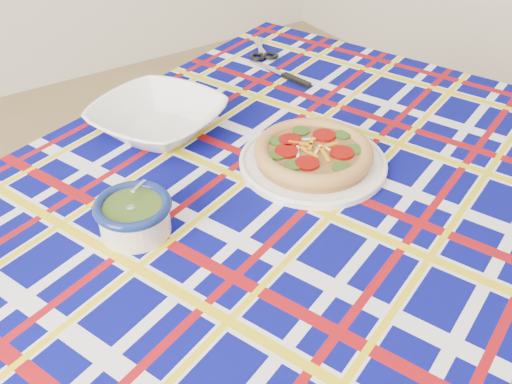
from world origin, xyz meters
TOP-DOWN VIEW (x-y plane):
  - floor at (0.00, 0.00)m, footprint 4.00×4.00m
  - dining_table at (0.08, -0.25)m, footprint 1.80×1.45m
  - tablecloth at (0.08, -0.25)m, footprint 1.83×1.49m
  - main_focaccia_plate at (0.27, -0.22)m, footprint 0.39×0.39m
  - pesto_bowl at (-0.11, -0.21)m, footprint 0.16×0.16m
  - serving_bowl at (0.07, 0.07)m, footprint 0.35×0.35m
  - table_knife at (0.45, 0.20)m, footprint 0.06×0.23m
  - kitchen_scissors at (0.51, 0.32)m, footprint 0.15×0.19m

SIDE VIEW (x-z plane):
  - floor at x=0.00m, z-range 0.00..0.00m
  - dining_table at x=0.08m, z-range 0.29..1.02m
  - tablecloth at x=0.08m, z-range 0.63..0.73m
  - table_knife at x=0.45m, z-range 0.73..0.74m
  - kitchen_scissors at x=0.51m, z-range 0.73..0.75m
  - main_focaccia_plate at x=0.27m, z-range 0.73..0.79m
  - serving_bowl at x=0.07m, z-range 0.73..0.80m
  - pesto_bowl at x=-0.11m, z-range 0.73..0.81m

